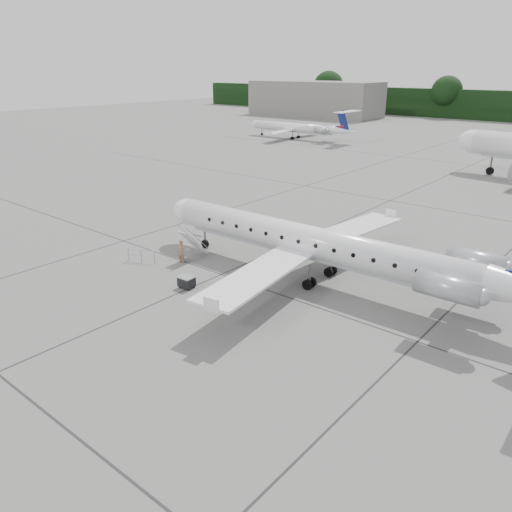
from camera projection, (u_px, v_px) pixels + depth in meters
The scene contains 8 objects.
ground at pixel (275, 313), 30.53m from camera, with size 320.00×320.00×0.00m, color slate.
terminal_building at pixel (314, 99), 149.61m from camera, with size 40.00×14.00×10.00m, color slate.
main_regional_jet at pixel (309, 226), 34.29m from camera, with size 30.16×21.71×7.73m, color white, non-canonical shape.
airstair at pixel (193, 243), 38.93m from camera, with size 0.85×2.33×2.42m, color white, non-canonical shape.
passenger at pixel (181, 252), 38.09m from camera, with size 0.65×0.43×1.78m, color #8E644D.
safety_railing at pixel (141, 256), 38.35m from camera, with size 2.20×0.08×1.00m, color #95989D, non-canonical shape.
baggage_cart at pixel (187, 282), 33.94m from camera, with size 1.01×0.82×0.88m, color black, non-canonical shape.
bg_regional_left at pixel (292, 123), 103.23m from camera, with size 23.89×17.20×6.27m, color white, non-canonical shape.
Camera 1 is at (16.52, -21.72, 14.17)m, focal length 35.00 mm.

